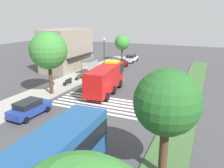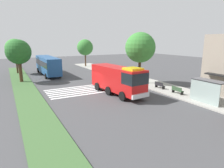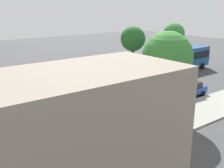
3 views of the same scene
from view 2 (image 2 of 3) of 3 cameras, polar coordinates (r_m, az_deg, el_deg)
The scene contains 15 objects.
ground_plane at distance 26.75m, azimuth -5.09°, elevation -1.94°, with size 120.00×120.00×0.00m, color #424244.
sidewalk at distance 31.60m, azimuth 10.65°, elevation 0.32°, with size 60.00×4.86×0.14m, color #9E9B93.
median_strip at distance 24.69m, azimuth -23.38°, elevation -4.06°, with size 60.00×3.00×0.14m, color #3D6033.
crosswalk at distance 27.65m, azimuth -5.95°, elevation -1.45°, with size 4.95×12.54×0.01m.
fire_truck at distance 24.35m, azimuth 1.92°, elevation 1.59°, with size 9.27×3.41×3.76m.
parked_car_west at distance 35.07m, azimuth -1.07°, elevation 3.10°, with size 4.60×2.25×1.68m.
transit_bus at distance 40.57m, azimuth -18.57°, elevation 5.57°, with size 11.92×2.97×3.61m.
bus_stop_shelter at distance 23.16m, azimuth 26.32°, elevation -0.76°, with size 3.50×1.40×2.46m.
bench_near_shelter at distance 25.86m, azimuth 18.82°, elevation -1.75°, with size 1.60×0.50×0.90m.
bench_west_of_shelter at distance 28.06m, azimuth 13.95°, elevation -0.33°, with size 1.60×0.50×0.90m.
sidewalk_tree_far_west at distance 50.98m, azimuth -8.00°, elevation 10.71°, with size 4.12×4.12×6.97m.
sidewalk_tree_west at distance 30.38m, azimuth 8.39°, elevation 10.62°, with size 4.66×4.66×7.91m.
median_tree_far_west at distance 44.08m, azimuth -26.84°, elevation 9.39°, with size 3.84×3.84×7.00m.
median_tree_west at distance 34.49m, azimuth -26.03°, elevation 8.51°, with size 3.94×3.94×6.84m.
fire_hydrant at distance 41.04m, azimuth -2.82°, elevation 3.98°, with size 0.28×0.28×0.70m, color gold.
Camera 2 is at (23.68, -10.43, 6.79)m, focal length 30.77 mm.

